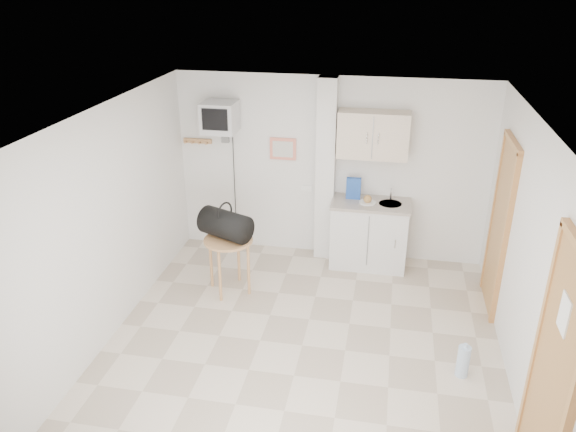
% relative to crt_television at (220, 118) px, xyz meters
% --- Properties ---
extents(ground, '(4.50, 4.50, 0.00)m').
position_rel_crt_television_xyz_m(ground, '(1.45, -2.02, -1.94)').
color(ground, beige).
rests_on(ground, ground).
extents(room_envelope, '(4.24, 4.54, 2.55)m').
position_rel_crt_television_xyz_m(room_envelope, '(1.69, -1.93, -0.40)').
color(room_envelope, white).
rests_on(room_envelope, ground).
extents(kitchenette, '(1.03, 0.58, 2.10)m').
position_rel_crt_television_xyz_m(kitchenette, '(2.02, -0.02, -1.13)').
color(kitchenette, silver).
rests_on(kitchenette, ground).
extents(crt_television, '(0.44, 0.45, 2.15)m').
position_rel_crt_television_xyz_m(crt_television, '(0.00, 0.00, 0.00)').
color(crt_television, slate).
rests_on(crt_television, ground).
extents(round_table, '(0.60, 0.60, 0.72)m').
position_rel_crt_television_xyz_m(round_table, '(0.37, -1.06, -1.32)').
color(round_table, '#AE7442').
rests_on(round_table, ground).
extents(duffel_bag, '(0.71, 0.57, 0.47)m').
position_rel_crt_television_xyz_m(duffel_bag, '(0.33, -1.02, -1.04)').
color(duffel_bag, black).
rests_on(duffel_bag, round_table).
extents(water_bottle, '(0.13, 0.13, 0.38)m').
position_rel_crt_television_xyz_m(water_bottle, '(3.10, -2.20, -1.76)').
color(water_bottle, '#AEC8E4').
rests_on(water_bottle, ground).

